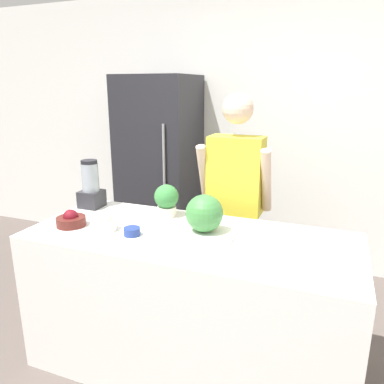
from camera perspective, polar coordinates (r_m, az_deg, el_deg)
wall_back at (r=3.72m, az=9.65°, el=8.99°), size 8.00×0.06×2.60m
counter_island at (r=2.41m, az=-0.36°, el=-16.42°), size 1.93×0.80×0.89m
refrigerator at (r=3.72m, az=-4.90°, el=3.14°), size 0.69×0.67×1.83m
person at (r=2.82m, az=6.52°, el=-1.96°), size 0.53×0.27×1.69m
cutting_board at (r=2.22m, az=1.63°, el=-6.12°), size 0.40×0.24×0.01m
watermelon at (r=2.18m, az=1.89°, el=-3.26°), size 0.22×0.22×0.22m
bowl_cherries at (r=2.44m, az=-17.97°, el=-4.08°), size 0.18×0.18×0.10m
bowl_cream at (r=2.31m, az=-13.33°, el=-4.59°), size 0.15×0.15×0.12m
bowl_small_blue at (r=2.21m, az=-9.14°, el=-5.96°), size 0.10×0.10×0.05m
blender at (r=2.75m, az=-15.16°, el=0.80°), size 0.15×0.15×0.34m
potted_plant at (r=2.48m, az=-3.91°, el=-1.16°), size 0.16×0.16×0.22m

